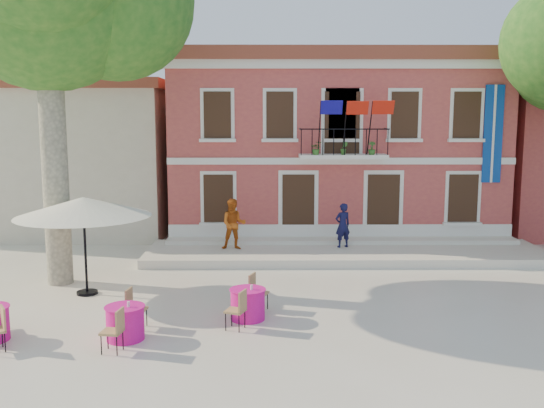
{
  "coord_description": "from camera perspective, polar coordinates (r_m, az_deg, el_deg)",
  "views": [
    {
      "loc": [
        -0.73,
        -16.54,
        4.97
      ],
      "look_at": [
        -0.61,
        3.5,
        2.05
      ],
      "focal_mm": 40.0,
      "sensor_mm": 36.0,
      "label": 1
    }
  ],
  "objects": [
    {
      "name": "ground",
      "position": [
        17.28,
        2.1,
        -8.41
      ],
      "size": [
        90.0,
        90.0,
        0.0
      ],
      "primitive_type": "plane",
      "color": "beige",
      "rests_on": "ground"
    },
    {
      "name": "main_building",
      "position": [
        26.69,
        5.54,
        5.71
      ],
      "size": [
        13.5,
        9.59,
        7.5
      ],
      "color": "#C15145",
      "rests_on": "ground"
    },
    {
      "name": "neighbor_west",
      "position": [
        28.95,
        -18.05,
        4.43
      ],
      "size": [
        9.4,
        9.4,
        6.4
      ],
      "color": "beige",
      "rests_on": "ground"
    },
    {
      "name": "terrace",
      "position": [
        21.66,
        6.92,
        -4.62
      ],
      "size": [
        14.0,
        3.4,
        0.3
      ],
      "primitive_type": "cube",
      "color": "silver",
      "rests_on": "ground"
    },
    {
      "name": "patio_umbrella",
      "position": [
        17.48,
        -17.33,
        -0.28
      ],
      "size": [
        3.7,
        3.7,
        2.75
      ],
      "color": "black",
      "rests_on": "ground"
    },
    {
      "name": "pedestrian_navy",
      "position": [
        21.76,
        6.67,
        -2.01
      ],
      "size": [
        0.68,
        0.57,
        1.59
      ],
      "primitive_type": "imported",
      "rotation": [
        0.0,
        0.0,
        3.51
      ],
      "color": "#101137",
      "rests_on": "terrace"
    },
    {
      "name": "pedestrian_orange",
      "position": [
        21.33,
        -3.63,
        -1.9
      ],
      "size": [
        0.9,
        0.71,
        1.79
      ],
      "primitive_type": "imported",
      "rotation": [
        0.0,
        0.0,
        0.04
      ],
      "color": "#C25616",
      "rests_on": "terrace"
    },
    {
      "name": "cafe_table_0",
      "position": [
        14.16,
        -13.66,
        -10.68
      ],
      "size": [
        0.9,
        1.96,
        0.95
      ],
      "color": "#E01598",
      "rests_on": "ground"
    },
    {
      "name": "cafe_table_1",
      "position": [
        15.07,
        -2.3,
        -9.28
      ],
      "size": [
        1.08,
        1.94,
        0.95
      ],
      "color": "#E01598",
      "rests_on": "ground"
    }
  ]
}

